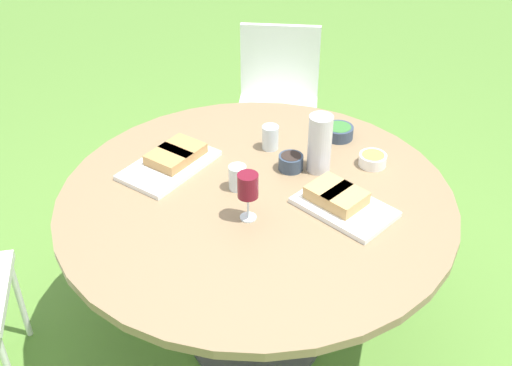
{
  "coord_description": "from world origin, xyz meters",
  "views": [
    {
      "loc": [
        -0.8,
        -1.76,
        2.18
      ],
      "look_at": [
        0.0,
        0.0,
        0.82
      ],
      "focal_mm": 45.0,
      "sensor_mm": 36.0,
      "label": 1
    }
  ],
  "objects_px": {
    "chair_near_right": "(278,95)",
    "water_pitcher": "(320,143)",
    "dining_table": "(256,217)",
    "wine_glass": "(248,187)"
  },
  "relations": [
    {
      "from": "chair_near_right",
      "to": "wine_glass",
      "type": "xyz_separation_m",
      "value": [
        -0.72,
        -1.21,
        0.37
      ]
    },
    {
      "from": "dining_table",
      "to": "water_pitcher",
      "type": "relative_size",
      "value": 6.24
    },
    {
      "from": "chair_near_right",
      "to": "water_pitcher",
      "type": "xyz_separation_m",
      "value": [
        -0.34,
        -1.04,
        0.35
      ]
    },
    {
      "from": "chair_near_right",
      "to": "water_pitcher",
      "type": "height_order",
      "value": "water_pitcher"
    },
    {
      "from": "chair_near_right",
      "to": "water_pitcher",
      "type": "distance_m",
      "value": 1.15
    },
    {
      "from": "chair_near_right",
      "to": "water_pitcher",
      "type": "relative_size",
      "value": 3.71
    },
    {
      "from": "water_pitcher",
      "to": "chair_near_right",
      "type": "bearing_deg",
      "value": 72.08
    },
    {
      "from": "dining_table",
      "to": "wine_glass",
      "type": "bearing_deg",
      "value": -126.44
    },
    {
      "from": "chair_near_right",
      "to": "wine_glass",
      "type": "distance_m",
      "value": 1.46
    },
    {
      "from": "water_pitcher",
      "to": "wine_glass",
      "type": "distance_m",
      "value": 0.42
    }
  ]
}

